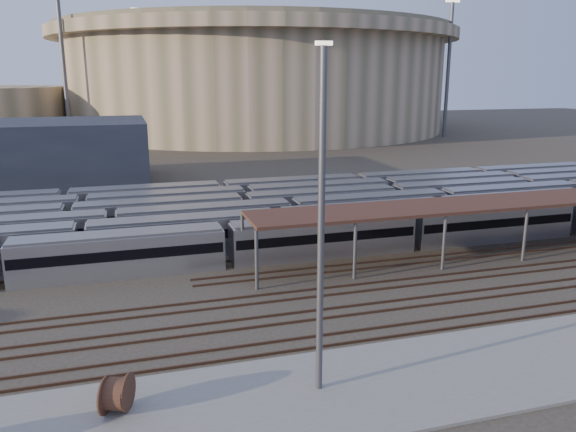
{
  "coord_description": "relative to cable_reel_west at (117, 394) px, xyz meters",
  "views": [
    {
      "loc": [
        -17.77,
        -40.61,
        16.96
      ],
      "look_at": [
        -2.18,
        12.0,
        3.18
      ],
      "focal_mm": 35.0,
      "sensor_mm": 36.0,
      "label": 1
    }
  ],
  "objects": [
    {
      "name": "empty_tracks",
      "position": [
        18.9,
        8.67,
        -1.11
      ],
      "size": [
        170.0,
        9.62,
        0.18
      ],
      "color": "#4C3323",
      "rests_on": "ground"
    },
    {
      "name": "yard_light_pole",
      "position": [
        10.64,
        -0.8,
        8.25
      ],
      "size": [
        0.82,
        0.36,
        18.34
      ],
      "color": "#535358",
      "rests_on": "apron"
    },
    {
      "name": "floodlight_2",
      "position": [
        88.9,
        113.67,
        19.45
      ],
      "size": [
        4.0,
        1.0,
        38.4
      ],
      "color": "#535358",
      "rests_on": "ground"
    },
    {
      "name": "apron",
      "position": [
        13.9,
        -1.33,
        -1.1
      ],
      "size": [
        50.0,
        9.0,
        0.2
      ],
      "primitive_type": "cube",
      "color": "gray",
      "rests_on": "ground"
    },
    {
      "name": "inspection_shed",
      "position": [
        40.9,
        17.67,
        3.78
      ],
      "size": [
        60.3,
        6.0,
        5.3
      ],
      "color": "#535358",
      "rests_on": "ground"
    },
    {
      "name": "floodlight_3",
      "position": [
        8.9,
        173.67,
        19.45
      ],
      "size": [
        4.0,
        1.0,
        38.4
      ],
      "color": "#535358",
      "rests_on": "ground"
    },
    {
      "name": "floodlight_0",
      "position": [
        -11.1,
        123.67,
        19.45
      ],
      "size": [
        4.0,
        1.0,
        38.4
      ],
      "color": "#535358",
      "rests_on": "ground"
    },
    {
      "name": "subway_trains",
      "position": [
        17.47,
        32.17,
        0.6
      ],
      "size": [
        127.52,
        23.9,
        3.6
      ],
      "color": "silver",
      "rests_on": "ground"
    },
    {
      "name": "stadium",
      "position": [
        43.9,
        153.67,
        15.27
      ],
      "size": [
        124.0,
        124.0,
        32.5
      ],
      "color": "tan",
      "rests_on": "ground"
    },
    {
      "name": "service_building",
      "position": [
        -16.1,
        68.67,
        3.8
      ],
      "size": [
        42.0,
        20.0,
        10.0
      ],
      "primitive_type": "cube",
      "color": "#1E232D",
      "rests_on": "ground"
    },
    {
      "name": "ground",
      "position": [
        18.9,
        13.67,
        -1.2
      ],
      "size": [
        420.0,
        420.0,
        0.0
      ],
      "primitive_type": "plane",
      "color": "#383026",
      "rests_on": "ground"
    },
    {
      "name": "cable_reel_west",
      "position": [
        0.0,
        0.0,
        0.0
      ],
      "size": [
        1.77,
        2.27,
        2.0
      ],
      "primitive_type": "cylinder",
      "rotation": [
        0.0,
        1.57,
        -0.37
      ],
      "color": "brown",
      "rests_on": "apron"
    }
  ]
}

